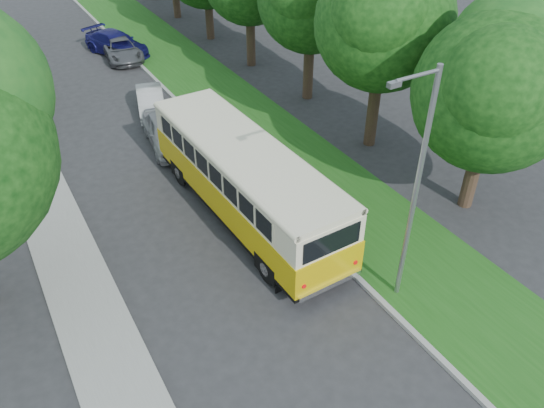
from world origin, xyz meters
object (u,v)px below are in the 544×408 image
car_blue (116,43)px  car_silver (166,132)px  lamppost_near (414,187)px  car_grey (121,49)px  vintage_bus (245,182)px  car_white (151,101)px

car_blue → car_silver: bearing=-117.6°
lamppost_near → car_grey: 26.04m
lamppost_near → car_silver: (-2.83, 13.30, -3.61)m
lamppost_near → vintage_bus: 7.26m
lamppost_near → car_blue: (-1.21, 26.73, -3.63)m
lamppost_near → car_grey: size_ratio=1.69×
car_blue → car_grey: 0.99m
vintage_bus → car_white: 10.86m
car_grey → lamppost_near: bearing=-83.2°
car_silver → car_blue: 13.53m
car_silver → lamppost_near: bearing=-69.8°
car_grey → vintage_bus: bearing=-88.8°
car_white → car_grey: size_ratio=0.82×
lamppost_near → car_blue: lamppost_near is taller
car_silver → car_grey: 12.55m
car_grey → car_blue: bearing=94.2°
car_silver → car_grey: size_ratio=0.94×
vintage_bus → car_white: (-0.04, 10.81, -0.98)m
car_silver → car_grey: bearing=90.8°
vintage_bus → car_white: bearing=88.2°
vintage_bus → car_grey: vintage_bus is taller
car_silver → car_white: car_silver is taller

